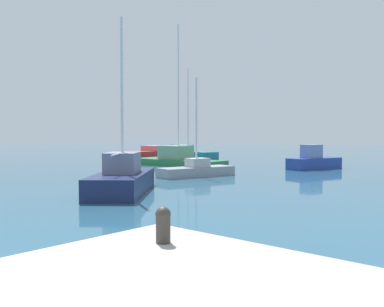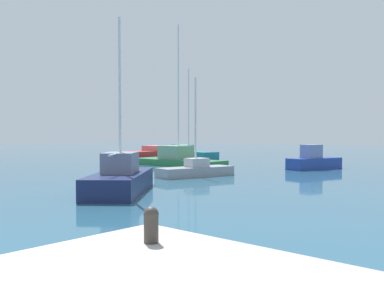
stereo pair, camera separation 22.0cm
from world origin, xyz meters
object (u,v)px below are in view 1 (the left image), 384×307
object	(u,v)px
motorboat_red_center_channel	(153,152)
sailboat_navy_behind_lamppost	(122,179)
mooring_bollard	(163,223)
motorboat_blue_outer_mooring	(314,161)
sailboat_green_far_left	(178,159)
sailboat_grey_far_right	(196,170)
sailboat_teal_inner_mooring	(187,154)

from	to	relation	value
motorboat_red_center_channel	sailboat_navy_behind_lamppost	size ratio (longest dim) A/B	1.14
mooring_bollard	motorboat_blue_outer_mooring	distance (m)	28.26
sailboat_navy_behind_lamppost	sailboat_green_far_left	size ratio (longest dim) A/B	0.68
motorboat_red_center_channel	sailboat_grey_far_right	world-z (taller)	sailboat_grey_far_right
sailboat_teal_inner_mooring	sailboat_grey_far_right	size ratio (longest dim) A/B	1.53
sailboat_teal_inner_mooring	sailboat_navy_behind_lamppost	xyz separation A→B (m)	(-21.29, -15.24, 0.08)
motorboat_blue_outer_mooring	sailboat_green_far_left	xyz separation A→B (m)	(-4.24, 10.29, -0.04)
sailboat_grey_far_right	sailboat_navy_behind_lamppost	bearing A→B (deg)	-163.31
motorboat_red_center_channel	sailboat_grey_far_right	xyz separation A→B (m)	(-16.09, -21.03, 0.00)
sailboat_navy_behind_lamppost	sailboat_teal_inner_mooring	bearing A→B (deg)	35.60
motorboat_blue_outer_mooring	sailboat_green_far_left	distance (m)	11.13
mooring_bollard	motorboat_blue_outer_mooring	xyz separation A→B (m)	(26.31, 10.29, -0.76)
mooring_bollard	motorboat_red_center_channel	xyz separation A→B (m)	(32.25, 34.37, -0.96)
sailboat_navy_behind_lamppost	sailboat_grey_far_right	xyz separation A→B (m)	(7.96, 2.39, -0.23)
mooring_bollard	sailboat_navy_behind_lamppost	bearing A→B (deg)	53.18
motorboat_blue_outer_mooring	sailboat_green_far_left	bearing A→B (deg)	112.41
sailboat_green_far_left	sailboat_navy_behind_lamppost	bearing A→B (deg)	-145.23
motorboat_blue_outer_mooring	sailboat_grey_far_right	size ratio (longest dim) A/B	0.77
motorboat_red_center_channel	sailboat_green_far_left	xyz separation A→B (m)	(-10.18, -13.79, 0.16)
sailboat_navy_behind_lamppost	sailboat_grey_far_right	bearing A→B (deg)	16.69
sailboat_green_far_left	motorboat_blue_outer_mooring	bearing A→B (deg)	-67.59
motorboat_blue_outer_mooring	sailboat_grey_far_right	xyz separation A→B (m)	(-10.15, 3.05, -0.20)
sailboat_teal_inner_mooring	sailboat_navy_behind_lamppost	size ratio (longest dim) A/B	1.19
motorboat_red_center_channel	sailboat_grey_far_right	distance (m)	26.48
mooring_bollard	sailboat_teal_inner_mooring	distance (m)	39.46
sailboat_navy_behind_lamppost	mooring_bollard	bearing A→B (deg)	-126.82
mooring_bollard	sailboat_teal_inner_mooring	size ratio (longest dim) A/B	0.06
motorboat_blue_outer_mooring	sailboat_green_far_left	size ratio (longest dim) A/B	0.41
sailboat_teal_inner_mooring	motorboat_red_center_channel	xyz separation A→B (m)	(2.76, 8.17, -0.15)
motorboat_blue_outer_mooring	sailboat_grey_far_right	distance (m)	10.60
motorboat_blue_outer_mooring	sailboat_navy_behind_lamppost	world-z (taller)	sailboat_navy_behind_lamppost
mooring_bollard	sailboat_navy_behind_lamppost	world-z (taller)	sailboat_navy_behind_lamppost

